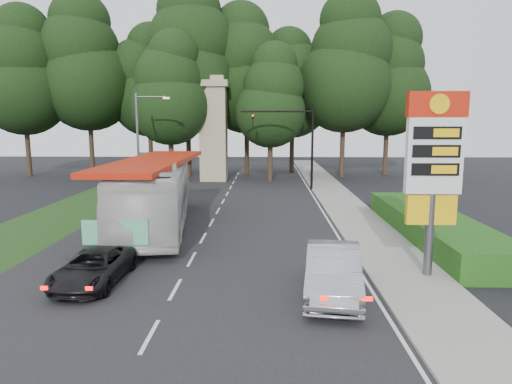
{
  "coord_description": "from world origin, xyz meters",
  "views": [
    {
      "loc": [
        3.16,
        -14.56,
        5.82
      ],
      "look_at": [
        2.62,
        8.58,
        2.2
      ],
      "focal_mm": 32.0,
      "sensor_mm": 36.0,
      "label": 1
    }
  ],
  "objects_px": {
    "streetlight_signs": "(140,138)",
    "suv_charcoal": "(94,267)",
    "monument": "(214,128)",
    "transit_bus": "(155,194)",
    "gas_station_pylon": "(434,159)",
    "traffic_signal_mast": "(297,135)",
    "sedan_silver": "(333,271)"
  },
  "relations": [
    {
      "from": "traffic_signal_mast",
      "to": "monument",
      "type": "distance_m",
      "value": 9.76
    },
    {
      "from": "streetlight_signs",
      "to": "transit_bus",
      "type": "height_order",
      "value": "streetlight_signs"
    },
    {
      "from": "streetlight_signs",
      "to": "traffic_signal_mast",
      "type": "bearing_deg",
      "value": 8.92
    },
    {
      "from": "sedan_silver",
      "to": "transit_bus",
      "type": "bearing_deg",
      "value": 137.94
    },
    {
      "from": "gas_station_pylon",
      "to": "traffic_signal_mast",
      "type": "height_order",
      "value": "traffic_signal_mast"
    },
    {
      "from": "traffic_signal_mast",
      "to": "streetlight_signs",
      "type": "relative_size",
      "value": 0.9
    },
    {
      "from": "monument",
      "to": "sedan_silver",
      "type": "xyz_separation_m",
      "value": [
        7.4,
        -29.84,
        -4.27
      ]
    },
    {
      "from": "gas_station_pylon",
      "to": "transit_bus",
      "type": "xyz_separation_m",
      "value": [
        -12.14,
        7.85,
        -2.56
      ]
    },
    {
      "from": "streetlight_signs",
      "to": "monument",
      "type": "xyz_separation_m",
      "value": [
        4.99,
        7.99,
        0.67
      ]
    },
    {
      "from": "suv_charcoal",
      "to": "streetlight_signs",
      "type": "bearing_deg",
      "value": 101.81
    },
    {
      "from": "traffic_signal_mast",
      "to": "streetlight_signs",
      "type": "height_order",
      "value": "streetlight_signs"
    },
    {
      "from": "monument",
      "to": "transit_bus",
      "type": "relative_size",
      "value": 0.74
    },
    {
      "from": "transit_bus",
      "to": "gas_station_pylon",
      "type": "bearing_deg",
      "value": -40.83
    },
    {
      "from": "sedan_silver",
      "to": "suv_charcoal",
      "type": "height_order",
      "value": "sedan_silver"
    },
    {
      "from": "suv_charcoal",
      "to": "transit_bus",
      "type": "bearing_deg",
      "value": 90.46
    },
    {
      "from": "monument",
      "to": "suv_charcoal",
      "type": "distance_m",
      "value": 29.3
    },
    {
      "from": "gas_station_pylon",
      "to": "monument",
      "type": "height_order",
      "value": "monument"
    },
    {
      "from": "traffic_signal_mast",
      "to": "sedan_silver",
      "type": "relative_size",
      "value": 1.42
    },
    {
      "from": "sedan_silver",
      "to": "suv_charcoal",
      "type": "distance_m",
      "value": 8.51
    },
    {
      "from": "streetlight_signs",
      "to": "sedan_silver",
      "type": "relative_size",
      "value": 1.58
    },
    {
      "from": "streetlight_signs",
      "to": "monument",
      "type": "distance_m",
      "value": 9.44
    },
    {
      "from": "streetlight_signs",
      "to": "sedan_silver",
      "type": "xyz_separation_m",
      "value": [
        12.39,
        -21.85,
        -3.61
      ]
    },
    {
      "from": "monument",
      "to": "sedan_silver",
      "type": "bearing_deg",
      "value": -76.07
    },
    {
      "from": "traffic_signal_mast",
      "to": "suv_charcoal",
      "type": "height_order",
      "value": "traffic_signal_mast"
    },
    {
      "from": "gas_station_pylon",
      "to": "monument",
      "type": "bearing_deg",
      "value": 111.8
    },
    {
      "from": "streetlight_signs",
      "to": "sedan_silver",
      "type": "distance_m",
      "value": 25.38
    },
    {
      "from": "streetlight_signs",
      "to": "suv_charcoal",
      "type": "bearing_deg",
      "value": -79.36
    },
    {
      "from": "gas_station_pylon",
      "to": "traffic_signal_mast",
      "type": "relative_size",
      "value": 0.95
    },
    {
      "from": "suv_charcoal",
      "to": "sedan_silver",
      "type": "bearing_deg",
      "value": -4.94
    },
    {
      "from": "transit_bus",
      "to": "traffic_signal_mast",
      "type": "bearing_deg",
      "value": 50.7
    },
    {
      "from": "traffic_signal_mast",
      "to": "monument",
      "type": "xyz_separation_m",
      "value": [
        -7.68,
        6.0,
        0.43
      ]
    },
    {
      "from": "gas_station_pylon",
      "to": "transit_bus",
      "type": "bearing_deg",
      "value": 147.12
    }
  ]
}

